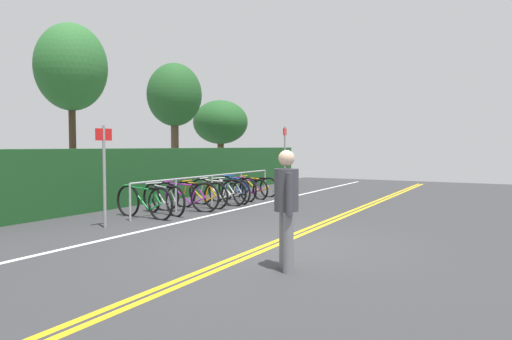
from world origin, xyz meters
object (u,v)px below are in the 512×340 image
object	(u,v)px
sign_post_near	(104,166)
sign_post_far	(285,153)
bicycle_4	(217,192)
bicycle_5	(229,191)
bicycle_7	(248,188)
tree_extra	(221,123)
bicycle_6	(237,188)
bicycle_1	(163,199)
tree_far_right	(174,96)
pedestrian	(286,202)
bicycle_0	(144,202)
bicycle_3	(200,195)
tree_mid	(71,68)
bicycle_8	(255,186)
bicycle_2	(185,197)
bike_rack	(212,182)

from	to	relation	value
sign_post_near	sign_post_far	distance (m)	8.25
bicycle_4	bicycle_5	size ratio (longest dim) A/B	1.03
bicycle_7	tree_extra	size ratio (longest dim) A/B	0.45
bicycle_4	sign_post_near	distance (m)	4.20
bicycle_6	bicycle_7	xyz separation A→B (m)	(0.66, -0.02, -0.05)
bicycle_1	tree_far_right	world-z (taller)	tree_far_right
bicycle_5	pedestrian	world-z (taller)	pedestrian
pedestrian	sign_post_far	bearing A→B (deg)	25.48
bicycle_0	tree_far_right	xyz separation A→B (m)	(6.48, 4.29, 3.24)
bicycle_3	pedestrian	xyz separation A→B (m)	(-4.53, -4.66, 0.56)
bicycle_5	tree_mid	world-z (taller)	tree_mid
bicycle_1	sign_post_near	xyz separation A→B (m)	(-2.04, -0.21, 0.89)
bicycle_6	tree_extra	bearing A→B (deg)	37.09
bicycle_1	bicycle_8	bearing A→B (deg)	0.73
bicycle_3	sign_post_far	distance (m)	4.99
pedestrian	bicycle_5	bearing A→B (deg)	38.12
bicycle_2	tree_far_right	size ratio (longest dim) A/B	0.37
bicycle_3	sign_post_far	world-z (taller)	sign_post_far
bicycle_7	bicycle_2	bearing A→B (deg)	-178.62
bicycle_4	bicycle_6	distance (m)	1.27
bicycle_2	sign_post_near	xyz separation A→B (m)	(-2.68, -0.05, 0.88)
sign_post_near	tree_extra	xyz separation A→B (m)	(11.15, 4.53, 1.46)
bicycle_8	tree_extra	xyz separation A→B (m)	(4.47, 4.26, 2.39)
bicycle_5	sign_post_near	bearing A→B (deg)	-179.67
bicycle_1	tree_mid	bearing A→B (deg)	80.46
bicycle_6	sign_post_far	size ratio (longest dim) A/B	0.72
bicycle_6	pedestrian	distance (m)	8.06
bicycle_3	tree_mid	world-z (taller)	tree_mid
bicycle_4	bicycle_7	bearing A→B (deg)	3.12
bicycle_5	bicycle_7	bearing A→B (deg)	4.57
bike_rack	bicycle_7	world-z (taller)	bike_rack
bicycle_8	bicycle_0	bearing A→B (deg)	-179.40
tree_far_right	bicycle_2	bearing A→B (deg)	-139.22
bicycle_0	bicycle_4	distance (m)	2.75
bicycle_2	bicycle_6	bearing A→B (deg)	2.17
bicycle_8	tree_mid	size ratio (longest dim) A/B	0.34
bicycle_6	sign_post_near	bearing A→B (deg)	-178.36
pedestrian	bike_rack	bearing A→B (deg)	42.31
bicycle_0	bicycle_1	xyz separation A→B (m)	(0.67, -0.00, -0.01)
sign_post_near	tree_far_right	distance (m)	9.34
bicycle_7	tree_far_right	size ratio (longest dim) A/B	0.35
sign_post_far	pedestrian	bearing A→B (deg)	-154.52
bicycle_6	bicycle_3	bearing A→B (deg)	-178.46
tree_mid	sign_post_far	bearing A→B (deg)	-37.42
bike_rack	bicycle_0	distance (m)	2.71
bicycle_6	sign_post_far	distance (m)	3.07
bicycle_7	pedestrian	xyz separation A→B (m)	(-7.17, -4.69, 0.59)
bike_rack	bicycle_7	xyz separation A→B (m)	(1.97, -0.04, -0.32)
bicycle_6	tree_extra	size ratio (longest dim) A/B	0.45
bicycle_0	bicycle_1	distance (m)	0.67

